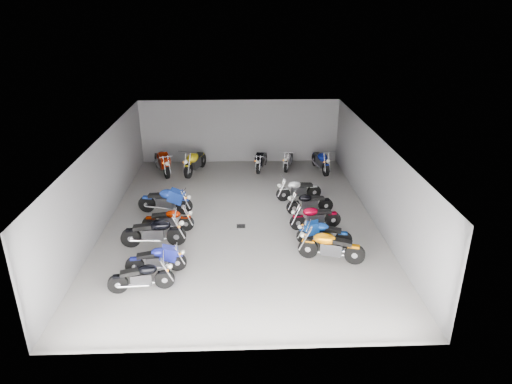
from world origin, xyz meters
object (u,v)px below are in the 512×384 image
Objects in this scene: motorcycle_left_b at (157,259)px; motorcycle_right_c at (324,234)px; motorcycle_left_c at (154,232)px; motorcycle_left_a at (142,277)px; motorcycle_left_d at (169,220)px; motorcycle_back_e at (288,160)px; motorcycle_right_d at (315,217)px; motorcycle_right_b at (331,246)px; motorcycle_back_d at (261,160)px; drain_grate at (241,226)px; motorcycle_back_a at (162,162)px; motorcycle_left_e at (166,201)px; motorcycle_right_f at (298,189)px; motorcycle_back_f at (321,161)px; motorcycle_back_b at (195,162)px; motorcycle_right_e at (309,203)px.

motorcycle_right_c is at bearing 98.22° from motorcycle_left_b.
motorcycle_left_c is at bearing 100.91° from motorcycle_right_c.
motorcycle_left_a is 3.69m from motorcycle_left_d.
motorcycle_back_e is (4.99, 6.60, 0.00)m from motorcycle_left_d.
motorcycle_left_b is 5.93m from motorcycle_right_d.
motorcycle_left_b is 5.42m from motorcycle_right_b.
motorcycle_left_c is 8.53m from motorcycle_back_d.
motorcycle_right_c is (5.69, -0.19, -0.07)m from motorcycle_left_c.
drain_grate is at bearing 132.32° from motorcycle_left_b.
motorcycle_back_a is (-1.18, 8.84, 0.13)m from motorcycle_left_b.
motorcycle_left_c is 1.01× the size of motorcycle_left_e.
motorcycle_left_b is at bearing 14.38° from motorcycle_left_e.
motorcycle_back_d is (1.05, 6.20, 0.47)m from drain_grate.
motorcycle_right_f is 7.06m from motorcycle_back_a.
motorcycle_left_a is at bearing 45.44° from motorcycle_back_f.
motorcycle_left_b is 7.34m from motorcycle_right_f.
motorcycle_right_f reaches higher than motorcycle_left_b.
motorcycle_left_c is 1.00× the size of motorcycle_back_f.
motorcycle_back_b reaches higher than motorcycle_right_b.
motorcycle_back_a is at bearing -176.11° from motorcycle_left_c.
motorcycle_back_b is 1.17× the size of motorcycle_back_d.
motorcycle_left_a is 8.22m from motorcycle_right_f.
motorcycle_right_d is at bearing 172.45° from motorcycle_right_e.
motorcycle_left_a is 11.54m from motorcycle_back_e.
motorcycle_right_b is at bearing 67.54° from motorcycle_left_d.
motorcycle_left_e reaches higher than motorcycle_right_f.
motorcycle_left_e is 6.87m from motorcycle_right_b.
motorcycle_left_a is at bearing 121.09° from motorcycle_right_b.
motorcycle_back_b is at bearing 157.41° from motorcycle_back_a.
motorcycle_right_d is (5.52, 3.69, 0.01)m from motorcycle_left_a.
motorcycle_right_f is (-0.27, 1.34, 0.01)m from motorcycle_right_e.
motorcycle_right_d is (5.28, 0.01, 0.01)m from motorcycle_left_d.
motorcycle_left_a is 6.10m from motorcycle_right_c.
motorcycle_right_b reaches higher than motorcycle_left_d.
motorcycle_left_d is at bearing 75.89° from motorcycle_back_d.
motorcycle_back_d is (4.80, 0.36, -0.10)m from motorcycle_back_a.
motorcycle_left_e is 1.04× the size of motorcycle_right_b.
motorcycle_right_d is at bearing 98.38° from motorcycle_left_c.
motorcycle_left_d is 0.82× the size of motorcycle_back_b.
motorcycle_back_d reaches higher than motorcycle_right_e.
motorcycle_back_a is at bearing -159.72° from motorcycle_left_e.
motorcycle_back_d is (3.23, 0.35, -0.09)m from motorcycle_back_b.
motorcycle_back_a is at bearing -179.42° from motorcycle_left_b.
motorcycle_back_b reaches higher than motorcycle_back_e.
motorcycle_left_b is at bearing 105.88° from motorcycle_back_b.
motorcycle_right_f is 0.99× the size of motorcycle_back_d.
motorcycle_back_f is at bearing -34.04° from motorcycle_right_f.
motorcycle_right_d is 0.87× the size of motorcycle_back_f.
motorcycle_right_f is at bearing 161.40° from motorcycle_back_b.
motorcycle_right_d is at bearing 90.17° from motorcycle_left_d.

